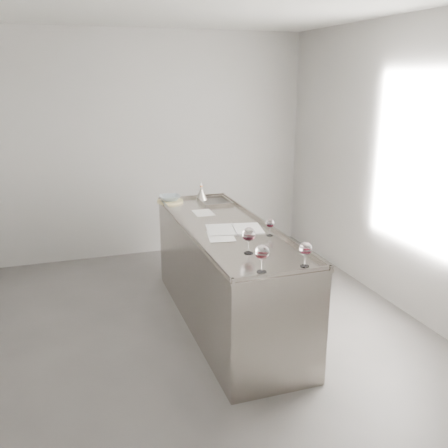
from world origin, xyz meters
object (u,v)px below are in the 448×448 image
object	(u,v)px
wine_glass_left	(262,253)
ceramic_bowl	(170,198)
wine_glass_middle	(249,235)
wine_glass_small	(270,224)
wine_funnel	(201,194)
counter	(226,276)
wine_glass_right	(306,249)
notebook	(235,229)

from	to	relation	value
wine_glass_left	ceramic_bowl	world-z (taller)	wine_glass_left
wine_glass_left	wine_glass_middle	world-z (taller)	wine_glass_middle
wine_glass_small	ceramic_bowl	world-z (taller)	wine_glass_small
wine_glass_small	wine_funnel	distance (m)	1.43
counter	wine_glass_left	bearing A→B (deg)	-95.93
wine_glass_middle	wine_glass_right	xyz separation A→B (m)	(0.28, -0.39, -0.02)
wine_glass_middle	wine_glass_left	bearing A→B (deg)	-97.83
wine_glass_right	wine_glass_middle	bearing A→B (deg)	126.12
ceramic_bowl	counter	bearing A→B (deg)	-75.69
notebook	wine_glass_left	bearing A→B (deg)	-88.29
wine_glass_middle	notebook	distance (m)	0.62
wine_glass_left	wine_glass_middle	size ratio (longest dim) A/B	0.97
counter	wine_glass_small	size ratio (longest dim) A/B	16.49
counter	notebook	world-z (taller)	counter
wine_glass_left	ceramic_bowl	xyz separation A→B (m)	(-0.16, 2.16, -0.09)
counter	wine_glass_small	xyz separation A→B (m)	(0.27, -0.34, 0.57)
wine_glass_left	wine_glass_small	bearing A→B (deg)	62.47
counter	wine_funnel	size ratio (longest dim) A/B	12.11
wine_glass_middle	wine_glass_small	world-z (taller)	wine_glass_middle
counter	wine_glass_right	xyz separation A→B (m)	(0.22, -1.08, 0.60)
wine_glass_small	wine_funnel	world-z (taller)	wine_funnel
counter	wine_funnel	distance (m)	1.20
wine_glass_left	ceramic_bowl	bearing A→B (deg)	94.31
wine_glass_middle	wine_glass_small	bearing A→B (deg)	46.90
wine_glass_small	wine_funnel	bearing A→B (deg)	97.94
wine_glass_middle	ceramic_bowl	size ratio (longest dim) A/B	0.92
notebook	ceramic_bowl	xyz separation A→B (m)	(-0.32, 1.18, 0.04)
wine_glass_right	ceramic_bowl	bearing A→B (deg)	102.96
counter	ceramic_bowl	distance (m)	1.23
wine_glass_right	wine_glass_small	bearing A→B (deg)	85.94
counter	wine_glass_middle	world-z (taller)	wine_glass_middle
notebook	ceramic_bowl	world-z (taller)	ceramic_bowl
counter	wine_glass_middle	distance (m)	0.93
wine_glass_middle	wine_glass_small	xyz separation A→B (m)	(0.33, 0.36, -0.04)
wine_glass_left	notebook	bearing A→B (deg)	81.15
wine_glass_left	ceramic_bowl	size ratio (longest dim) A/B	0.89
wine_glass_middle	ceramic_bowl	bearing A→B (deg)	96.94
counter	wine_glass_middle	size ratio (longest dim) A/B	11.79
wine_glass_right	wine_glass_small	world-z (taller)	wine_glass_right
wine_glass_small	ceramic_bowl	bearing A→B (deg)	111.21
wine_glass_small	notebook	world-z (taller)	wine_glass_small
wine_glass_left	wine_glass_right	distance (m)	0.33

